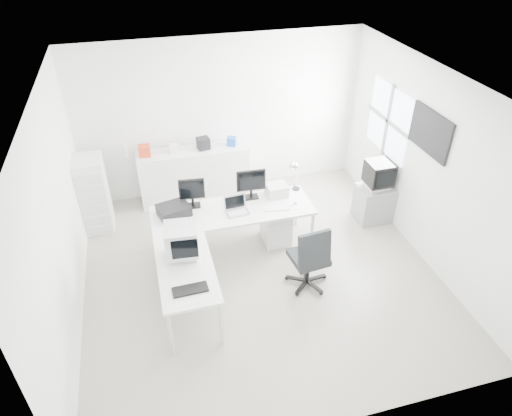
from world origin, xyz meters
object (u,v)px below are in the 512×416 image
object	(u,v)px
office_chair	(309,255)
lcd_monitor_large	(251,185)
side_desk	(188,290)
inkjet_printer	(174,210)
crt_tv	(379,175)
tv_cabinet	(374,203)
laser_printer	(277,190)
sideboard	(194,174)
laptop	(237,206)
filing_cabinet	(94,194)
crt_monitor	(181,242)
drawer_pedestal	(276,225)
lcd_monitor_small	(192,193)
main_desk	(233,230)

from	to	relation	value
office_chair	lcd_monitor_large	bearing A→B (deg)	104.71
side_desk	inkjet_printer	xyz separation A→B (m)	(0.00, 1.20, 0.45)
office_chair	crt_tv	size ratio (longest dim) A/B	2.15
lcd_monitor_large	tv_cabinet	xyz separation A→B (m)	(2.12, -0.06, -0.67)
laser_printer	sideboard	distance (m)	1.83
laptop	filing_cabinet	size ratio (longest dim) A/B	0.29
side_desk	laser_printer	world-z (taller)	laser_printer
laser_printer	crt_monitor	bearing A→B (deg)	-148.54
inkjet_printer	crt_tv	bearing A→B (deg)	-13.64
side_desk	filing_cabinet	world-z (taller)	filing_cabinet
tv_cabinet	sideboard	distance (m)	3.17
drawer_pedestal	lcd_monitor_small	distance (m)	1.44
inkjet_printer	tv_cabinet	bearing A→B (deg)	-13.64
filing_cabinet	side_desk	bearing A→B (deg)	-62.56
lcd_monitor_large	crt_tv	world-z (taller)	lcd_monitor_large
side_desk	office_chair	size ratio (longest dim) A/B	1.30
crt_monitor	crt_tv	world-z (taller)	crt_monitor
side_desk	crt_monitor	distance (m)	0.65
lcd_monitor_large	laptop	size ratio (longest dim) A/B	1.27
tv_cabinet	filing_cabinet	bearing A→B (deg)	167.75
sideboard	filing_cabinet	bearing A→B (deg)	-164.13
main_desk	sideboard	size ratio (longest dim) A/B	1.24
laptop	laser_printer	distance (m)	0.77
laptop	office_chair	xyz separation A→B (m)	(0.79, -0.92, -0.33)
drawer_pedestal	lcd_monitor_small	size ratio (longest dim) A/B	1.26
crt_tv	main_desk	bearing A→B (deg)	-175.65
laptop	lcd_monitor_large	bearing A→B (deg)	44.12
drawer_pedestal	sideboard	bearing A→B (deg)	123.08
crt_tv	drawer_pedestal	bearing A→B (deg)	-175.54
office_chair	tv_cabinet	world-z (taller)	office_chair
crt_monitor	filing_cabinet	xyz separation A→B (m)	(-1.18, 2.02, -0.34)
side_desk	office_chair	world-z (taller)	office_chair
main_desk	office_chair	size ratio (longest dim) A/B	2.24
side_desk	crt_tv	distance (m)	3.60
lcd_monitor_small	filing_cabinet	bearing A→B (deg)	153.69
inkjet_printer	sideboard	distance (m)	1.66
laser_printer	filing_cabinet	world-z (taller)	filing_cabinet
sideboard	tv_cabinet	bearing A→B (deg)	-27.37
lcd_monitor_small	filing_cabinet	xyz separation A→B (m)	(-1.48, 0.92, -0.35)
laser_printer	office_chair	bearing A→B (deg)	-88.34
side_desk	sideboard	distance (m)	2.79
main_desk	inkjet_printer	world-z (taller)	inkjet_printer
crt_monitor	crt_tv	xyz separation A→B (m)	(3.32, 1.04, -0.12)
side_desk	tv_cabinet	size ratio (longest dim) A/B	2.22
lcd_monitor_small	tv_cabinet	size ratio (longest dim) A/B	0.76
main_desk	lcd_monitor_small	bearing A→B (deg)	155.56
drawer_pedestal	lcd_monitor_large	distance (m)	0.79
laser_printer	tv_cabinet	xyz separation A→B (m)	(1.72, -0.03, -0.53)
side_desk	crt_tv	world-z (taller)	crt_tv
inkjet_printer	laptop	xyz separation A→B (m)	(0.90, -0.20, 0.04)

